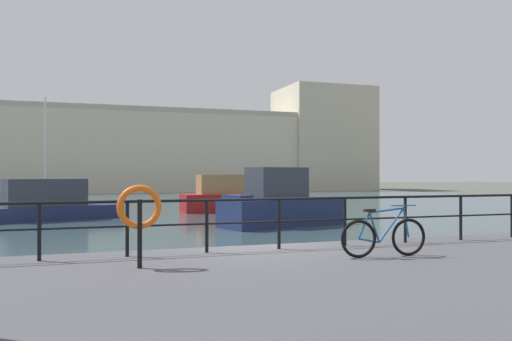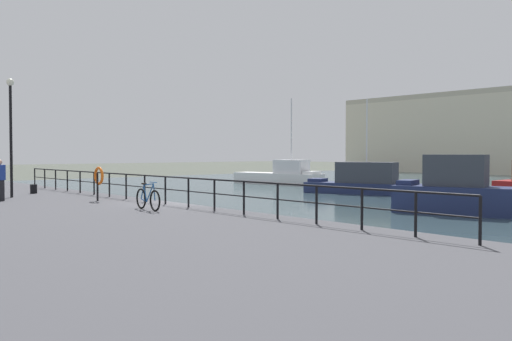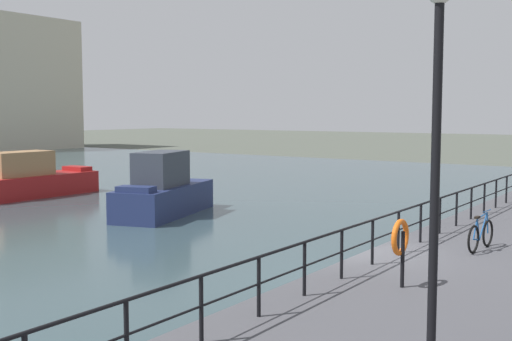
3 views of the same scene
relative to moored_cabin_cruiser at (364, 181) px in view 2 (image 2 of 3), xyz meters
The scene contains 11 objects.
ground_plane 19.68m from the moored_cabin_cruiser, 73.85° to the right, with size 240.00×240.00×0.00m, color #4C5147.
quay_promenade 25.97m from the moored_cabin_cruiser, 77.84° to the right, with size 56.00×13.00×0.90m, color #47474C.
moored_cabin_cruiser is the anchor object (origin of this frame).
moored_white_yacht 12.60m from the moored_cabin_cruiser, 163.62° to the left, with size 9.22×3.22×7.65m.
moored_green_narrowboat 12.84m from the moored_cabin_cruiser, 32.43° to the right, with size 6.42×3.79×2.77m.
quay_railing 20.28m from the moored_cabin_cruiser, 75.75° to the right, with size 26.52×0.07×1.08m.
parked_bicycle 22.48m from the moored_cabin_cruiser, 71.13° to the right, with size 1.77×0.18×0.98m.
mooring_bollard 21.70m from the moored_cabin_cruiser, 98.46° to the right, with size 0.32×0.32×0.44m, color black.
life_ring_stand 21.11m from the moored_cabin_cruiser, 82.53° to the right, with size 0.75×0.16×1.40m.
quay_lamp_post 23.30m from the moored_cabin_cruiser, 93.47° to the right, with size 0.32×0.32×5.20m.
standing_person 24.00m from the moored_cabin_cruiser, 89.56° to the right, with size 0.36×0.49×1.69m.
Camera 2 is at (18.36, -11.94, 2.86)m, focal length 38.72 mm.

